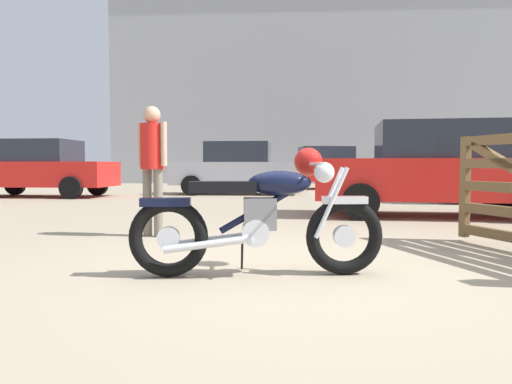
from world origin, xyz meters
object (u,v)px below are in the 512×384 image
blue_hatchback_right (435,170)px  pale_sedan_back (501,166)px  white_estate_far (41,168)px  bystander (152,157)px  dark_sedan_left (238,168)px  vintage_motorcycle (264,216)px  silver_sedan_mid (326,168)px

blue_hatchback_right → pale_sedan_back: size_ratio=1.10×
white_estate_far → bystander: bearing=127.7°
bystander → pale_sedan_back: pale_sedan_back is taller
blue_hatchback_right → pale_sedan_back: bearing=-121.6°
blue_hatchback_right → dark_sedan_left: size_ratio=1.03×
bystander → pale_sedan_back: size_ratio=0.42×
vintage_motorcycle → bystander: bystander is taller
pale_sedan_back → silver_sedan_mid: (-3.76, 6.78, -0.08)m
white_estate_far → dark_sedan_left: 5.92m
pale_sedan_back → dark_sedan_left: bearing=153.5°
vintage_motorcycle → bystander: bearing=119.0°
vintage_motorcycle → dark_sedan_left: size_ratio=0.49×
vintage_motorcycle → bystander: (-1.52, 2.09, 0.53)m
blue_hatchback_right → pale_sedan_back: pale_sedan_back is taller
silver_sedan_mid → blue_hatchback_right: bearing=88.8°
silver_sedan_mid → pale_sedan_back: bearing=111.9°
bystander → blue_hatchback_right: 5.13m
dark_sedan_left → pale_sedan_back: bearing=157.4°
pale_sedan_back → white_estate_far: 12.62m
pale_sedan_back → white_estate_far: size_ratio=0.93×
vintage_motorcycle → blue_hatchback_right: bearing=52.1°
vintage_motorcycle → pale_sedan_back: size_ratio=0.52×
pale_sedan_back → dark_sedan_left: size_ratio=0.94×
blue_hatchback_right → white_estate_far: same height
blue_hatchback_right → silver_sedan_mid: size_ratio=0.99×
bystander → dark_sedan_left: bearing=-155.6°
white_estate_far → dark_sedan_left: same height
white_estate_far → silver_sedan_mid: bearing=-146.6°
silver_sedan_mid → dark_sedan_left: same height
bystander → dark_sedan_left: size_ratio=0.39×
silver_sedan_mid → dark_sedan_left: 4.87m
pale_sedan_back → silver_sedan_mid: 7.75m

